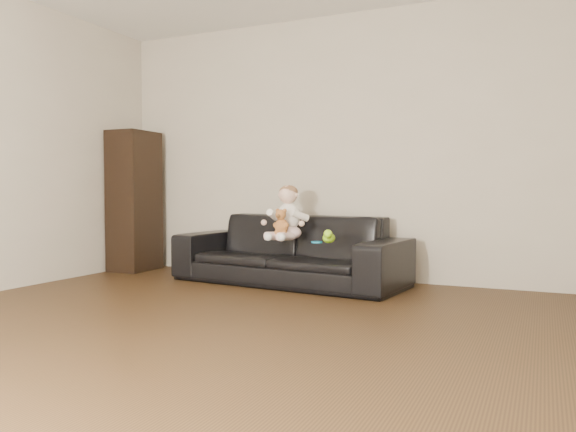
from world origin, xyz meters
The scene contains 10 objects.
floor centered at (0.00, 0.00, 0.00)m, with size 5.50×5.50×0.00m, color #3A2714.
wall_back centered at (0.00, 2.75, 1.30)m, with size 5.00×5.00×0.00m, color #B4AB97.
sofa centered at (-0.39, 2.25, 0.32)m, with size 2.18×0.85×0.64m, color black.
cabinet centered at (-2.29, 2.35, 0.76)m, with size 0.38×0.52×1.52m, color black.
shelf_item centered at (-2.27, 2.35, 1.10)m, with size 0.18×0.25×0.28m, color silver.
baby centered at (-0.35, 2.13, 0.64)m, with size 0.38×0.45×0.50m.
teddy_bear centered at (-0.34, 1.98, 0.59)m, with size 0.15×0.15×0.23m.
toy_green centered at (0.10, 2.00, 0.46)m, with size 0.11×0.13×0.09m, color #95DF1A.
toy_rattle centered at (0.08, 2.10, 0.45)m, with size 0.07×0.07×0.07m, color #E44B1A.
toy_blue_disc centered at (0.00, 1.98, 0.43)m, with size 0.10×0.10×0.01m, color #1785BB.
Camera 1 is at (1.79, -2.53, 0.87)m, focal length 35.00 mm.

